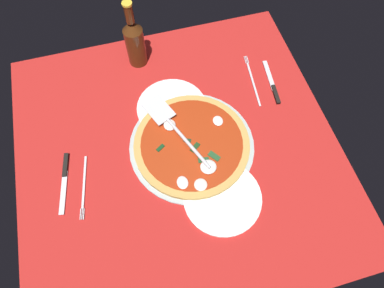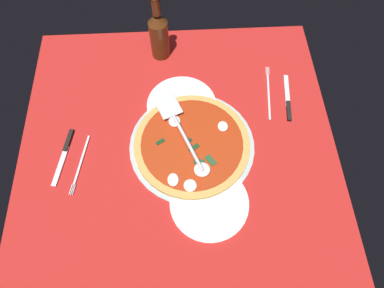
{
  "view_description": "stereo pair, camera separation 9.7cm",
  "coord_description": "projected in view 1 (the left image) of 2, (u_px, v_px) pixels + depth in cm",
  "views": [
    {
      "loc": [
        42.96,
        -7.78,
        88.07
      ],
      "look_at": [
        0.26,
        4.05,
        1.98
      ],
      "focal_mm": 31.65,
      "sensor_mm": 36.0,
      "label": 1
    },
    {
      "loc": [
        44.51,
        1.76,
        88.07
      ],
      "look_at": [
        0.26,
        4.05,
        1.98
      ],
      "focal_mm": 31.65,
      "sensor_mm": 36.0,
      "label": 2
    }
  ],
  "objects": [
    {
      "name": "dinner_plate_right",
      "position": [
        222.0,
        198.0,
        0.91
      ],
      "size": [
        21.17,
        21.17,
        1.0
      ],
      "primitive_type": "cylinder",
      "color": "white",
      "rests_on": "ground_plane"
    },
    {
      "name": "beer_bottle",
      "position": [
        135.0,
        41.0,
        1.05
      ],
      "size": [
        6.1,
        6.1,
        23.77
      ],
      "color": "#4D2710",
      "rests_on": "ground_plane"
    },
    {
      "name": "place_setting_near",
      "position": [
        74.0,
        182.0,
        0.93
      ],
      "size": [
        21.35,
        15.28,
        1.4
      ],
      "rotation": [
        0.0,
        0.0,
        -0.18
      ],
      "color": "white",
      "rests_on": "ground_plane"
    },
    {
      "name": "place_setting_far",
      "position": [
        263.0,
        84.0,
        1.09
      ],
      "size": [
        23.06,
        15.3,
        1.4
      ],
      "rotation": [
        0.0,
        0.0,
        3.03
      ],
      "color": "white",
      "rests_on": "ground_plane"
    },
    {
      "name": "pizza",
      "position": [
        192.0,
        145.0,
        0.97
      ],
      "size": [
        33.48,
        33.48,
        2.6
      ],
      "color": "tan",
      "rests_on": "pizza_pan"
    },
    {
      "name": "pizza_pan",
      "position": [
        192.0,
        146.0,
        0.98
      ],
      "size": [
        36.17,
        36.17,
        0.88
      ],
      "primitive_type": "cylinder",
      "color": "#ABB9B9",
      "rests_on": "ground_plane"
    },
    {
      "name": "pizza_server",
      "position": [
        174.0,
        127.0,
        0.97
      ],
      "size": [
        27.78,
        14.28,
        1.0
      ],
      "rotation": [
        0.0,
        0.0,
        3.53
      ],
      "color": "silver",
      "rests_on": "pizza"
    },
    {
      "name": "ground_plane",
      "position": [
        178.0,
        150.0,
        0.99
      ],
      "size": [
        91.66,
        91.66,
        0.8
      ],
      "primitive_type": "cube",
      "color": "#B4201D"
    },
    {
      "name": "dinner_plate_left",
      "position": [
        172.0,
        108.0,
        1.04
      ],
      "size": [
        21.44,
        21.44,
        1.0
      ],
      "primitive_type": "cylinder",
      "color": "white",
      "rests_on": "ground_plane"
    },
    {
      "name": "checker_pattern",
      "position": [
        178.0,
        150.0,
        0.98
      ],
      "size": [
        91.66,
        91.66,
        0.1
      ],
      "color": "white",
      "rests_on": "ground_plane"
    }
  ]
}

